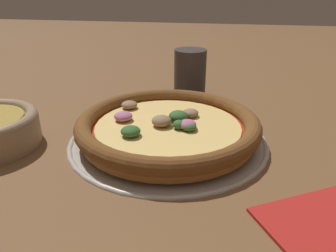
{
  "coord_description": "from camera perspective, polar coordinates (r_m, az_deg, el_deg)",
  "views": [
    {
      "loc": [
        0.08,
        -0.45,
        0.23
      ],
      "look_at": [
        0.0,
        0.0,
        0.02
      ],
      "focal_mm": 35.0,
      "sensor_mm": 36.0,
      "label": 1
    }
  ],
  "objects": [
    {
      "name": "ground_plane",
      "position": [
        0.52,
        -0.0,
        -2.51
      ],
      "size": [
        3.0,
        3.0,
        0.0
      ],
      "primitive_type": "plane",
      "color": "brown"
    },
    {
      "name": "pizza_tray",
      "position": [
        0.51,
        -0.0,
        -2.22
      ],
      "size": [
        0.31,
        0.31,
        0.01
      ],
      "color": "#B7B2A8",
      "rests_on": "ground_plane"
    },
    {
      "name": "pizza",
      "position": [
        0.5,
        -0.04,
        0.0
      ],
      "size": [
        0.28,
        0.28,
        0.04
      ],
      "color": "#A86B33",
      "rests_on": "pizza_tray"
    },
    {
      "name": "drinking_cup",
      "position": [
        0.7,
        3.85,
        9.14
      ],
      "size": [
        0.07,
        0.07,
        0.1
      ],
      "color": "#383333",
      "rests_on": "ground_plane"
    },
    {
      "name": "fork",
      "position": [
        0.36,
        24.13,
        -17.44
      ],
      "size": [
        0.12,
        0.15,
        0.0
      ],
      "rotation": [
        0.0,
        0.0,
        7.22
      ],
      "color": "#B7B7BC",
      "rests_on": "ground_plane"
    }
  ]
}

